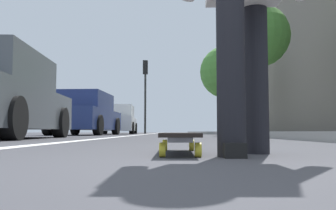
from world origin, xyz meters
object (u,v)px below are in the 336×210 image
at_px(parked_car_far, 117,121).
at_px(street_tree_mid, 258,37).
at_px(skateboard, 179,137).
at_px(parked_car_mid, 85,115).
at_px(street_tree_far, 226,72).
at_px(traffic_light, 145,83).

relative_size(parked_car_far, street_tree_mid, 1.02).
height_order(skateboard, parked_car_mid, parked_car_mid).
bearing_deg(skateboard, street_tree_far, -9.09).
height_order(parked_car_far, street_tree_mid, street_tree_mid).
height_order(skateboard, traffic_light, traffic_light).
distance_m(skateboard, parked_car_mid, 11.38).
relative_size(parked_car_mid, traffic_light, 1.04).
bearing_deg(street_tree_mid, parked_car_mid, 85.60).
xyz_separation_m(parked_car_mid, street_tree_far, (7.20, -6.06, 2.67)).
relative_size(parked_car_mid, street_tree_mid, 0.99).
bearing_deg(parked_car_mid, street_tree_far, -40.09).
relative_size(skateboard, street_tree_mid, 0.19).
distance_m(traffic_light, street_tree_mid, 9.92).
xyz_separation_m(parked_car_far, street_tree_mid, (-6.59, -5.85, 2.70)).
relative_size(parked_car_mid, street_tree_far, 0.92).
bearing_deg(street_tree_far, traffic_light, 76.18).
bearing_deg(street_tree_mid, traffic_light, 27.49).
relative_size(traffic_light, street_tree_far, 0.88).
xyz_separation_m(traffic_light, street_tree_mid, (-8.79, -4.57, 0.43)).
height_order(parked_car_mid, traffic_light, traffic_light).
height_order(skateboard, street_tree_far, street_tree_far).
distance_m(street_tree_mid, street_tree_far, 7.66).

